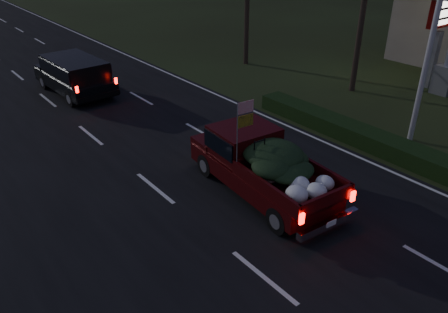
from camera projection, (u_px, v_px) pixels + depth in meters
ground at (264, 277)px, 10.21m from camera, size 120.00×120.00×0.00m
road_asphalt at (264, 277)px, 10.21m from camera, size 14.00×120.00×0.02m
hedge_row at (362, 136)px, 16.43m from camera, size 1.00×10.00×0.60m
gas_price_pylon at (443, 10)px, 20.69m from camera, size 2.00×0.41×5.57m
pickup_truck at (262, 162)px, 13.09m from camera, size 2.42×5.39×2.75m
lead_suv at (75, 72)px, 20.96m from camera, size 2.31×5.09×1.44m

